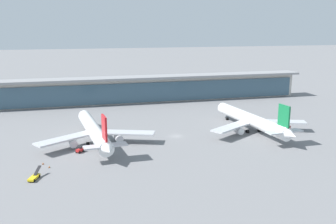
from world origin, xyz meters
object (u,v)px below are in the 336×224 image
object	(u,v)px
service_truck_mid_apron_yellow	(34,177)
service_truck_under_wing_red	(80,150)
service_truck_near_nose_olive	(242,122)
safety_cone_bravo	(43,163)
safety_cone_alpha	(49,167)
safety_cone_charlie	(39,168)
airliner_left_stand	(94,131)
airliner_centre_stand	(252,120)
service_truck_by_tail_red	(285,129)

from	to	relation	value
service_truck_mid_apron_yellow	service_truck_under_wing_red	bearing A→B (deg)	57.18
service_truck_under_wing_red	service_truck_near_nose_olive	bearing A→B (deg)	16.84
service_truck_mid_apron_yellow	safety_cone_bravo	distance (m)	12.16
safety_cone_alpha	safety_cone_charlie	distance (m)	3.15
airliner_left_stand	safety_cone_charlie	size ratio (longest dim) A/B	82.37
service_truck_near_nose_olive	safety_cone_alpha	bearing A→B (deg)	-157.34
safety_cone_charlie	service_truck_under_wing_red	bearing A→B (deg)	43.43
airliner_centre_stand	service_truck_by_tail_red	size ratio (longest dim) A/B	7.51
service_truck_by_tail_red	safety_cone_alpha	distance (m)	94.29
service_truck_mid_apron_yellow	safety_cone_charlie	distance (m)	8.63
airliner_centre_stand	service_truck_mid_apron_yellow	world-z (taller)	airliner_centre_stand
airliner_left_stand	safety_cone_alpha	size ratio (longest dim) A/B	82.37
airliner_left_stand	service_truck_mid_apron_yellow	distance (m)	35.88
airliner_centre_stand	service_truck_mid_apron_yellow	xyz separation A→B (m)	(-83.86, -30.49, -4.03)
airliner_left_stand	safety_cone_bravo	size ratio (longest dim) A/B	82.37
service_truck_under_wing_red	safety_cone_charlie	distance (m)	17.76
airliner_centre_stand	safety_cone_alpha	bearing A→B (deg)	-164.66
service_truck_mid_apron_yellow	safety_cone_bravo	bearing A→B (deg)	82.52
service_truck_under_wing_red	airliner_centre_stand	bearing A→B (deg)	7.83
service_truck_mid_apron_yellow	safety_cone_bravo	xyz separation A→B (m)	(1.58, 12.05, -0.49)
service_truck_by_tail_red	safety_cone_charlie	size ratio (longest dim) A/B	10.97
service_truck_near_nose_olive	airliner_left_stand	bearing A→B (deg)	-169.37
airliner_left_stand	service_truck_by_tail_red	distance (m)	77.61
airliner_left_stand	service_truck_mid_apron_yellow	bearing A→B (deg)	-122.32
service_truck_by_tail_red	service_truck_under_wing_red	bearing A→B (deg)	-176.97
airliner_centre_stand	service_truck_under_wing_red	size ratio (longest dim) A/B	17.75
service_truck_mid_apron_yellow	service_truck_by_tail_red	xyz separation A→B (m)	(96.46, 25.20, 0.90)
service_truck_near_nose_olive	service_truck_by_tail_red	bearing A→B (deg)	-57.17
service_truck_near_nose_olive	service_truck_by_tail_red	xyz separation A→B (m)	(11.20, -17.35, 0.90)
service_truck_under_wing_red	service_truck_by_tail_red	size ratio (longest dim) A/B	0.42
airliner_centre_stand	safety_cone_bravo	bearing A→B (deg)	-167.37
airliner_centre_stand	safety_cone_bravo	size ratio (longest dim) A/B	82.37
safety_cone_alpha	safety_cone_bravo	bearing A→B (deg)	120.47
service_truck_mid_apron_yellow	airliner_centre_stand	bearing A→B (deg)	19.98
service_truck_mid_apron_yellow	safety_cone_alpha	distance (m)	9.27
safety_cone_bravo	safety_cone_charlie	distance (m)	3.60
service_truck_by_tail_red	safety_cone_bravo	bearing A→B (deg)	-172.11
airliner_left_stand	service_truck_near_nose_olive	xyz separation A→B (m)	(66.20, 12.42, -4.03)
service_truck_under_wing_red	service_truck_by_tail_red	bearing A→B (deg)	3.03
airliner_left_stand	safety_cone_bravo	distance (m)	25.55
airliner_left_stand	service_truck_under_wing_red	xyz separation A→B (m)	(-5.65, -9.33, -3.96)
service_truck_under_wing_red	safety_cone_charlie	bearing A→B (deg)	-136.57
safety_cone_bravo	safety_cone_charlie	xyz separation A→B (m)	(-1.06, -3.45, 0.00)
safety_cone_alpha	safety_cone_bravo	world-z (taller)	same
airliner_left_stand	airliner_centre_stand	world-z (taller)	same
airliner_centre_stand	service_truck_by_tail_red	world-z (taller)	airliner_centre_stand
airliner_centre_stand	service_truck_near_nose_olive	distance (m)	12.79
airliner_left_stand	airliner_centre_stand	bearing A→B (deg)	0.32
service_truck_under_wing_red	safety_cone_charlie	world-z (taller)	service_truck_under_wing_red
service_truck_by_tail_red	safety_cone_alpha	xyz separation A→B (m)	(-92.78, -16.71, -1.39)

